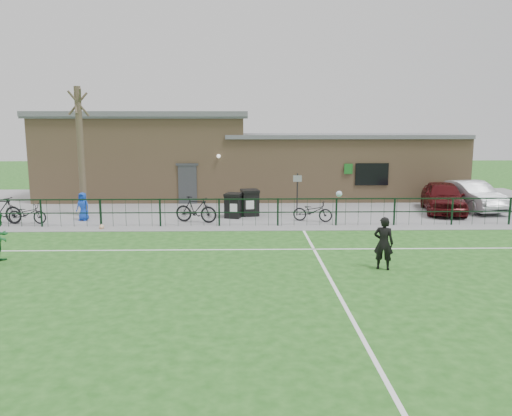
{
  "coord_description": "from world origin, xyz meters",
  "views": [
    {
      "loc": [
        -0.4,
        -12.86,
        4.37
      ],
      "look_at": [
        0.0,
        5.0,
        1.3
      ],
      "focal_mm": 35.0,
      "sensor_mm": 36.0,
      "label": 1
    }
  ],
  "objects_px": {
    "sign_post": "(297,195)",
    "bicycle_b": "(0,210)",
    "bare_tree": "(81,152)",
    "wheelie_bin_left": "(234,206)",
    "car_silver": "(471,196)",
    "bicycle_d": "(196,209)",
    "bicycle_e": "(313,211)",
    "bicycle_c": "(27,214)",
    "ball_ground": "(102,227)",
    "spectator_child": "(83,206)",
    "wheelie_bin_right": "(250,203)",
    "car_maroon": "(443,197)"
  },
  "relations": [
    {
      "from": "wheelie_bin_right",
      "to": "sign_post",
      "type": "xyz_separation_m",
      "value": [
        2.23,
        -0.08,
        0.43
      ]
    },
    {
      "from": "bicycle_e",
      "to": "spectator_child",
      "type": "relative_size",
      "value": 1.37
    },
    {
      "from": "bicycle_c",
      "to": "bare_tree",
      "type": "bearing_deg",
      "value": -40.55
    },
    {
      "from": "bare_tree",
      "to": "bicycle_b",
      "type": "distance_m",
      "value": 4.26
    },
    {
      "from": "ball_ground",
      "to": "wheelie_bin_right",
      "type": "bearing_deg",
      "value": 25.36
    },
    {
      "from": "bare_tree",
      "to": "car_maroon",
      "type": "height_order",
      "value": "bare_tree"
    },
    {
      "from": "bicycle_b",
      "to": "car_silver",
      "type": "bearing_deg",
      "value": -72.65
    },
    {
      "from": "sign_post",
      "to": "bicycle_d",
      "type": "bearing_deg",
      "value": -161.48
    },
    {
      "from": "bicycle_b",
      "to": "car_maroon",
      "type": "bearing_deg",
      "value": -73.78
    },
    {
      "from": "car_silver",
      "to": "bicycle_d",
      "type": "distance_m",
      "value": 13.85
    },
    {
      "from": "wheelie_bin_right",
      "to": "bicycle_b",
      "type": "distance_m",
      "value": 11.02
    },
    {
      "from": "wheelie_bin_right",
      "to": "car_maroon",
      "type": "distance_m",
      "value": 9.49
    },
    {
      "from": "wheelie_bin_right",
      "to": "car_maroon",
      "type": "bearing_deg",
      "value": -6.35
    },
    {
      "from": "car_maroon",
      "to": "bicycle_b",
      "type": "distance_m",
      "value": 20.49
    },
    {
      "from": "wheelie_bin_right",
      "to": "bicycle_d",
      "type": "distance_m",
      "value": 2.9
    },
    {
      "from": "wheelie_bin_right",
      "to": "ball_ground",
      "type": "height_order",
      "value": "wheelie_bin_right"
    },
    {
      "from": "bare_tree",
      "to": "wheelie_bin_left",
      "type": "relative_size",
      "value": 5.72
    },
    {
      "from": "bicycle_c",
      "to": "ball_ground",
      "type": "bearing_deg",
      "value": -103.27
    },
    {
      "from": "bare_tree",
      "to": "ball_ground",
      "type": "height_order",
      "value": "bare_tree"
    },
    {
      "from": "bicycle_b",
      "to": "bicycle_e",
      "type": "distance_m",
      "value": 13.66
    },
    {
      "from": "bicycle_e",
      "to": "car_silver",
      "type": "bearing_deg",
      "value": -55.51
    },
    {
      "from": "bicycle_b",
      "to": "bicycle_c",
      "type": "height_order",
      "value": "bicycle_b"
    },
    {
      "from": "wheelie_bin_right",
      "to": "bicycle_e",
      "type": "bearing_deg",
      "value": -39.15
    },
    {
      "from": "bicycle_b",
      "to": "ball_ground",
      "type": "bearing_deg",
      "value": -94.8
    },
    {
      "from": "car_maroon",
      "to": "bicycle_d",
      "type": "height_order",
      "value": "car_maroon"
    },
    {
      "from": "wheelie_bin_left",
      "to": "bicycle_e",
      "type": "distance_m",
      "value": 3.67
    },
    {
      "from": "sign_post",
      "to": "bicycle_b",
      "type": "relative_size",
      "value": 0.99
    },
    {
      "from": "wheelie_bin_left",
      "to": "bicycle_c",
      "type": "relative_size",
      "value": 0.62
    },
    {
      "from": "wheelie_bin_left",
      "to": "spectator_child",
      "type": "xyz_separation_m",
      "value": [
        -6.75,
        -0.56,
        0.11
      ]
    },
    {
      "from": "bicycle_c",
      "to": "wheelie_bin_left",
      "type": "bearing_deg",
      "value": -77.21
    },
    {
      "from": "bare_tree",
      "to": "bicycle_b",
      "type": "xyz_separation_m",
      "value": [
        -3.05,
        -1.79,
        -2.37
      ]
    },
    {
      "from": "bare_tree",
      "to": "ball_ground",
      "type": "relative_size",
      "value": 29.05
    },
    {
      "from": "bicycle_e",
      "to": "spectator_child",
      "type": "distance_m",
      "value": 10.29
    },
    {
      "from": "car_silver",
      "to": "bicycle_c",
      "type": "distance_m",
      "value": 21.08
    },
    {
      "from": "sign_post",
      "to": "car_silver",
      "type": "distance_m",
      "value": 9.02
    },
    {
      "from": "bicycle_c",
      "to": "ball_ground",
      "type": "distance_m",
      "value": 3.73
    },
    {
      "from": "ball_ground",
      "to": "bare_tree",
      "type": "bearing_deg",
      "value": 118.87
    },
    {
      "from": "wheelie_bin_left",
      "to": "wheelie_bin_right",
      "type": "bearing_deg",
      "value": 50.27
    },
    {
      "from": "car_maroon",
      "to": "bicycle_c",
      "type": "height_order",
      "value": "car_maroon"
    },
    {
      "from": "sign_post",
      "to": "bicycle_c",
      "type": "xyz_separation_m",
      "value": [
        -11.94,
        -1.69,
        -0.55
      ]
    },
    {
      "from": "ball_ground",
      "to": "wheelie_bin_left",
      "type": "bearing_deg",
      "value": 23.85
    },
    {
      "from": "sign_post",
      "to": "spectator_child",
      "type": "xyz_separation_m",
      "value": [
        -9.74,
        -1.01,
        -0.36
      ]
    },
    {
      "from": "wheelie_bin_right",
      "to": "car_silver",
      "type": "relative_size",
      "value": 0.26
    },
    {
      "from": "wheelie_bin_left",
      "to": "sign_post",
      "type": "distance_m",
      "value": 3.06
    },
    {
      "from": "bicycle_d",
      "to": "bicycle_c",
      "type": "bearing_deg",
      "value": 107.65
    },
    {
      "from": "wheelie_bin_left",
      "to": "bicycle_b",
      "type": "bearing_deg",
      "value": -158.18
    },
    {
      "from": "wheelie_bin_left",
      "to": "bicycle_c",
      "type": "xyz_separation_m",
      "value": [
        -8.95,
        -1.24,
        -0.08
      ]
    },
    {
      "from": "bicycle_c",
      "to": "bicycle_d",
      "type": "distance_m",
      "value": 7.31
    },
    {
      "from": "bare_tree",
      "to": "bicycle_d",
      "type": "bearing_deg",
      "value": -17.41
    },
    {
      "from": "car_silver",
      "to": "ball_ground",
      "type": "bearing_deg",
      "value": -175.23
    }
  ]
}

